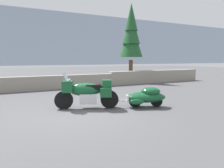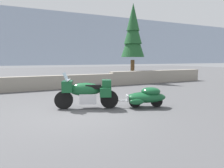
# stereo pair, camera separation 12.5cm
# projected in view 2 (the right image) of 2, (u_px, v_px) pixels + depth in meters

# --- Properties ---
(ground_plane) EXTENTS (80.00, 80.00, 0.00)m
(ground_plane) POSITION_uv_depth(u_px,v_px,m) (81.00, 113.00, 6.73)
(ground_plane) COLOR #4C4C4F
(stone_guard_wall) EXTENTS (24.00, 0.62, 0.96)m
(stone_guard_wall) POSITION_uv_depth(u_px,v_px,m) (53.00, 82.00, 12.12)
(stone_guard_wall) COLOR gray
(stone_guard_wall) RESTS_ON ground
(distant_ridgeline) EXTENTS (240.00, 80.00, 16.00)m
(distant_ridgeline) POSITION_uv_depth(u_px,v_px,m) (19.00, 46.00, 91.68)
(distant_ridgeline) COLOR #99A8BF
(distant_ridgeline) RESTS_ON ground
(touring_motorcycle) EXTENTS (2.21, 1.22, 1.33)m
(touring_motorcycle) POSITION_uv_depth(u_px,v_px,m) (86.00, 92.00, 7.30)
(touring_motorcycle) COLOR black
(touring_motorcycle) RESTS_ON ground
(car_shaped_trailer) EXTENTS (2.19, 1.19, 0.76)m
(car_shaped_trailer) POSITION_uv_depth(u_px,v_px,m) (146.00, 97.00, 7.51)
(car_shaped_trailer) COLOR black
(car_shaped_trailer) RESTS_ON ground
(pine_tree_tall) EXTENTS (1.81, 1.81, 6.05)m
(pine_tree_tall) POSITION_uv_depth(u_px,v_px,m) (133.00, 33.00, 15.51)
(pine_tree_tall) COLOR brown
(pine_tree_tall) RESTS_ON ground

